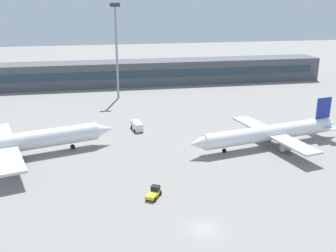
{
  "coord_description": "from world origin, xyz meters",
  "views": [
    {
      "loc": [
        -14.58,
        -49.24,
        32.47
      ],
      "look_at": [
        2.29,
        40.0,
        3.0
      ],
      "focal_mm": 42.77,
      "sensor_mm": 36.0,
      "label": 1
    }
  ],
  "objects_px": {
    "airplane_near": "(268,133)",
    "baggage_tug_yellow": "(154,193)",
    "airplane_mid": "(11,144)",
    "service_van_white": "(137,126)",
    "floodlight_tower_west": "(116,46)"
  },
  "relations": [
    {
      "from": "airplane_near",
      "to": "baggage_tug_yellow",
      "type": "relative_size",
      "value": 10.21
    },
    {
      "from": "airplane_mid",
      "to": "baggage_tug_yellow",
      "type": "bearing_deg",
      "value": -39.6
    },
    {
      "from": "airplane_near",
      "to": "baggage_tug_yellow",
      "type": "height_order",
      "value": "airplane_near"
    },
    {
      "from": "airplane_mid",
      "to": "service_van_white",
      "type": "bearing_deg",
      "value": 26.84
    },
    {
      "from": "airplane_near",
      "to": "baggage_tug_yellow",
      "type": "distance_m",
      "value": 35.17
    },
    {
      "from": "baggage_tug_yellow",
      "to": "floodlight_tower_west",
      "type": "distance_m",
      "value": 72.87
    },
    {
      "from": "service_van_white",
      "to": "floodlight_tower_west",
      "type": "relative_size",
      "value": 0.18
    },
    {
      "from": "baggage_tug_yellow",
      "to": "service_van_white",
      "type": "xyz_separation_m",
      "value": [
        1.2,
        36.21,
        0.31
      ]
    },
    {
      "from": "service_van_white",
      "to": "airplane_near",
      "type": "bearing_deg",
      "value": -30.87
    },
    {
      "from": "airplane_near",
      "to": "service_van_white",
      "type": "relative_size",
      "value": 7.24
    },
    {
      "from": "airplane_mid",
      "to": "floodlight_tower_west",
      "type": "relative_size",
      "value": 1.43
    },
    {
      "from": "airplane_mid",
      "to": "service_van_white",
      "type": "xyz_separation_m",
      "value": [
        27.9,
        14.12,
        -2.26
      ]
    },
    {
      "from": "airplane_mid",
      "to": "floodlight_tower_west",
      "type": "height_order",
      "value": "floodlight_tower_west"
    },
    {
      "from": "baggage_tug_yellow",
      "to": "floodlight_tower_west",
      "type": "bearing_deg",
      "value": 90.89
    },
    {
      "from": "baggage_tug_yellow",
      "to": "service_van_white",
      "type": "height_order",
      "value": "service_van_white"
    }
  ]
}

